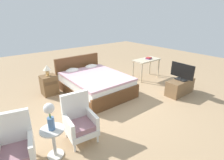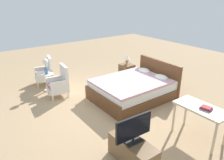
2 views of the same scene
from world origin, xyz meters
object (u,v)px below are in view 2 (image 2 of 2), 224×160
tv_stand (133,152)px  side_table (48,80)px  tv_flatscreen (134,129)px  armchair_by_window_left (45,73)px  armchair_by_window_right (59,84)px  vanity_desk (201,112)px  nightstand (127,73)px  flower_vase (46,65)px  book_stack (206,108)px  table_lamp (127,58)px  bed (134,88)px

tv_stand → side_table: bearing=-179.2°
tv_flatscreen → armchair_by_window_left: bearing=178.9°
armchair_by_window_right → vanity_desk: size_ratio=0.88×
nightstand → vanity_desk: 3.49m
flower_vase → tv_flatscreen: bearing=0.8°
vanity_desk → book_stack: size_ratio=4.14×
side_table → armchair_by_window_right: bearing=14.1°
tv_flatscreen → vanity_desk: bearing=80.7°
book_stack → armchair_by_window_right: bearing=-158.2°
flower_vase → tv_stand: size_ratio=0.50×
side_table → flower_vase: bearing=-153.4°
flower_vase → nightstand: flower_vase is taller
table_lamp → vanity_desk: table_lamp is taller
bed → side_table: bed is taller
side_table → nightstand: nightstand is taller
armchair_by_window_right → nightstand: armchair_by_window_right is taller
table_lamp → book_stack: bearing=-14.1°
tv_flatscreen → book_stack: size_ratio=2.91×
vanity_desk → table_lamp: bearing=165.5°
armchair_by_window_right → side_table: size_ratio=1.68×
armchair_by_window_right → vanity_desk: armchair_by_window_right is taller
side_table → table_lamp: table_lamp is taller
bed → flower_vase: flower_vase is taller
armchair_by_window_left → tv_flatscreen: bearing=-1.1°
tv_flatscreen → book_stack: tv_flatscreen is taller
tv_stand → book_stack: 1.70m
nightstand → table_lamp: (-0.00, 0.00, 0.51)m
vanity_desk → book_stack: bearing=-1.0°
tv_flatscreen → armchair_by_window_right: bearing=178.5°
bed → tv_flatscreen: 2.66m
table_lamp → vanity_desk: bearing=-14.5°
flower_vase → table_lamp: bearing=71.7°
armchair_by_window_right → side_table: armchair_by_window_right is taller
book_stack → bed: bearing=175.5°
armchair_by_window_left → table_lamp: same height
side_table → vanity_desk: 4.51m
bed → tv_flatscreen: (1.95, -1.76, 0.41)m
bed → table_lamp: 1.44m
bed → tv_stand: (1.95, -1.76, -0.07)m
armchair_by_window_right → table_lamp: bearing=83.8°
flower_vase → vanity_desk: size_ratio=0.46×
nightstand → vanity_desk: size_ratio=0.57×
armchair_by_window_right → tv_flatscreen: bearing=-1.5°
bed → tv_stand: 2.62m
side_table → flower_vase: flower_vase is taller
book_stack → flower_vase: bearing=-159.2°
nightstand → tv_flatscreen: bearing=-38.2°
tv_stand → bed: bearing=138.0°
nightstand → table_lamp: bearing=90.0°
flower_vase → tv_flatscreen: flower_vase is taller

